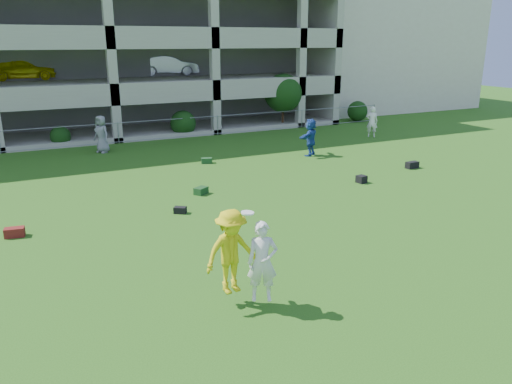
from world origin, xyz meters
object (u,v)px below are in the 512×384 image
parking_garage (86,33)px  stucco_building (357,47)px  bystander_d (310,137)px  bystander_e (372,122)px  frisbee_contest (238,254)px  crate_d (361,179)px  bystander_c (102,134)px

parking_garage → stucco_building: bearing=0.7°
stucco_building → bystander_d: bearing=-132.5°
bystander_e → frisbee_contest: frisbee_contest is taller
crate_d → stucco_building: bearing=53.8°
stucco_building → parking_garage: size_ratio=0.53×
crate_d → frisbee_contest: 10.95m
bystander_d → frisbee_contest: (-9.37, -11.99, 0.30)m
bystander_d → parking_garage: size_ratio=0.06×
stucco_building → frisbee_contest: (-24.36, -28.37, -3.77)m
crate_d → parking_garage: bearing=108.6°
stucco_building → frisbee_contest: stucco_building is taller
bystander_e → crate_d: bearing=89.2°
bystander_d → parking_garage: 18.67m
stucco_building → bystander_c: (-24.23, -11.05, -4.05)m
crate_d → frisbee_contest: bearing=-141.6°
crate_d → frisbee_contest: (-8.55, -6.76, 1.08)m
bystander_d → bystander_e: (5.99, 2.66, -0.02)m
bystander_c → crate_d: bearing=6.0°
bystander_c → bystander_e: bearing=47.4°
bystander_d → parking_garage: parking_garage is taller
stucco_building → parking_garage: 23.02m
crate_d → bystander_d: bearing=81.0°
bystander_c → bystander_e: bystander_c is taller
bystander_c → bystander_d: (9.25, -5.33, -0.03)m
bystander_d → crate_d: 5.34m
bystander_c → parking_garage: (1.23, 10.75, 5.06)m
parking_garage → bystander_e: bearing=-43.8°
stucco_building → crate_d: size_ratio=45.71×
stucco_building → bystander_c: bearing=-155.5°
frisbee_contest → parking_garage: parking_garage is taller
bystander_c → crate_d: size_ratio=5.45×
crate_d → frisbee_contest: size_ratio=0.18×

